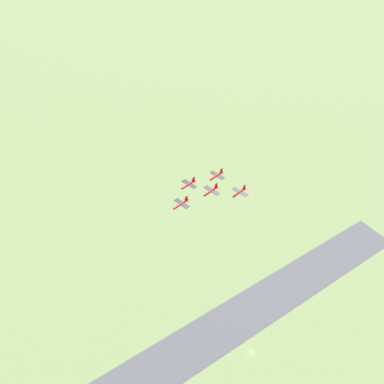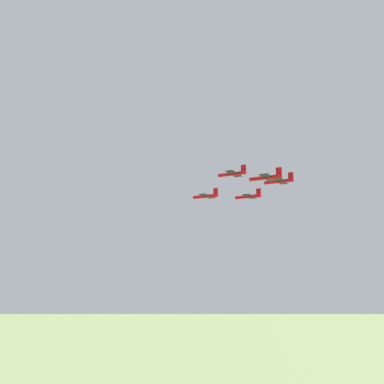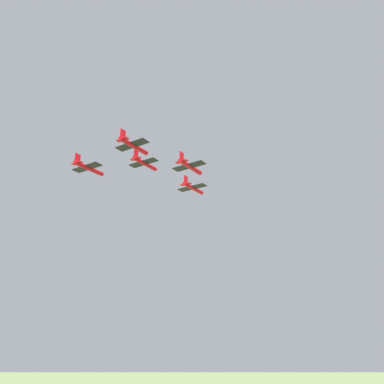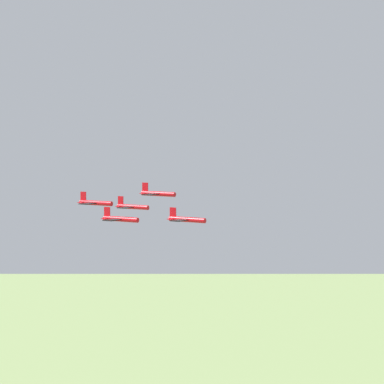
% 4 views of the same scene
% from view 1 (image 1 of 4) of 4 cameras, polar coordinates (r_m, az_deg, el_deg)
% --- Properties ---
extents(ground_plane, '(3000.00, 3000.00, 0.00)m').
position_cam_1_polar(ground_plane, '(290.32, 9.01, -22.96)').
color(ground_plane, '#6B7F4C').
extents(runway_strip, '(426.01, 71.54, 0.20)m').
position_cam_1_polar(runway_strip, '(287.18, -1.10, -23.23)').
color(runway_strip, '#47474C').
rests_on(runway_strip, ground_plane).
extents(jet_0, '(8.80, 8.55, 2.96)m').
position_cam_1_polar(jet_0, '(169.98, -1.63, -1.77)').
color(jet_0, '#B20C14').
extents(jet_1, '(8.80, 8.55, 2.96)m').
position_cam_1_polar(jet_1, '(169.91, 2.96, 0.22)').
color(jet_1, '#B20C14').
extents(jet_2, '(8.80, 8.55, 2.96)m').
position_cam_1_polar(jet_2, '(180.18, -0.48, 1.22)').
color(jet_2, '#B20C14').
extents(jet_3, '(8.80, 8.55, 2.96)m').
position_cam_1_polar(jet_3, '(176.64, 7.29, 0.02)').
color(jet_3, '#B20C14').
extents(jet_4, '(8.80, 8.55, 2.96)m').
position_cam_1_polar(jet_4, '(182.00, 3.82, 2.55)').
color(jet_4, '#B20C14').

